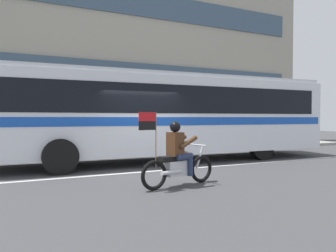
# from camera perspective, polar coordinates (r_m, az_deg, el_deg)

# --- Properties ---
(ground_plane) EXTENTS (60.00, 60.00, 0.00)m
(ground_plane) POSITION_cam_1_polar(r_m,az_deg,el_deg) (10.07, -4.79, -7.88)
(ground_plane) COLOR #3D3D3F
(sidewalk_curb) EXTENTS (28.00, 3.80, 0.15)m
(sidewalk_curb) POSITION_cam_1_polar(r_m,az_deg,el_deg) (14.92, -11.49, -4.54)
(sidewalk_curb) COLOR gray
(sidewalk_curb) RESTS_ON ground_plane
(lane_center_stripe) EXTENTS (26.60, 0.14, 0.01)m
(lane_center_stripe) POSITION_cam_1_polar(r_m,az_deg,el_deg) (9.52, -3.54, -8.41)
(lane_center_stripe) COLOR silver
(lane_center_stripe) RESTS_ON ground_plane
(office_building_facade) EXTENTS (28.00, 0.89, 11.43)m
(office_building_facade) POSITION_cam_1_polar(r_m,az_deg,el_deg) (17.55, -13.35, 14.94)
(office_building_facade) COLOR gray
(office_building_facade) RESTS_ON ground_plane
(transit_bus) EXTENTS (12.90, 3.04, 3.22)m
(transit_bus) POSITION_cam_1_polar(r_m,az_deg,el_deg) (11.59, -0.03, 2.71)
(transit_bus) COLOR silver
(transit_bus) RESTS_ON ground_plane
(motorcycle_with_rider) EXTENTS (2.16, 0.76, 1.78)m
(motorcycle_with_rider) POSITION_cam_1_polar(r_m,az_deg,el_deg) (7.41, 1.93, -6.09)
(motorcycle_with_rider) COLOR black
(motorcycle_with_rider) RESTS_ON ground_plane
(fire_hydrant) EXTENTS (0.22, 0.30, 0.75)m
(fire_hydrant) POSITION_cam_1_polar(r_m,az_deg,el_deg) (13.59, -14.38, -3.27)
(fire_hydrant) COLOR gold
(fire_hydrant) RESTS_ON sidewalk_curb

